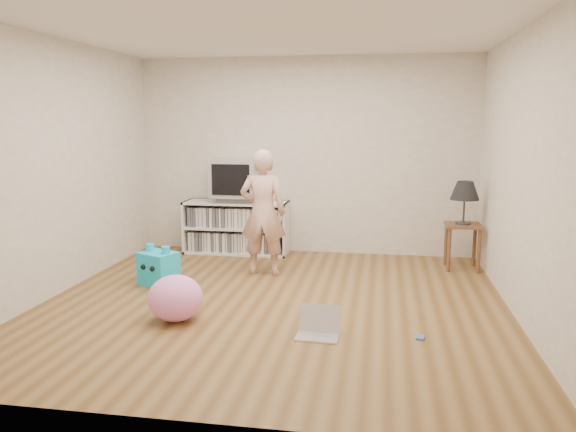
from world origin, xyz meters
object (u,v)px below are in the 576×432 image
at_px(crt_tv, 236,178).
at_px(table_lamp, 465,192).
at_px(side_table, 463,235).
at_px(plush_blue, 159,268).
at_px(person, 263,212).
at_px(plush_pink, 175,298).
at_px(laptop, 319,328).
at_px(dvd_deck, 236,199).
at_px(media_unit, 237,227).

bearing_deg(crt_tv, table_lamp, -7.23).
relative_size(crt_tv, side_table, 1.09).
xyz_separation_m(side_table, plush_blue, (-3.35, -1.23, -0.23)).
xyz_separation_m(table_lamp, person, (-2.31, -0.62, -0.21)).
bearing_deg(side_table, table_lamp, 0.00).
height_order(person, plush_pink, person).
height_order(table_lamp, laptop, table_lamp).
distance_m(table_lamp, plush_pink, 3.65).
distance_m(crt_tv, table_lamp, 2.92).
distance_m(dvd_deck, plush_pink, 2.70).
relative_size(side_table, table_lamp, 1.07).
height_order(media_unit, crt_tv, crt_tv).
height_order(media_unit, dvd_deck, dvd_deck).
height_order(plush_blue, plush_pink, plush_blue).
bearing_deg(dvd_deck, plush_blue, -105.93).
bearing_deg(plush_blue, side_table, 44.25).
distance_m(dvd_deck, plush_blue, 1.75).
bearing_deg(laptop, person, 118.37).
bearing_deg(person, laptop, 113.27).
height_order(crt_tv, person, person).
xyz_separation_m(crt_tv, plush_blue, (-0.46, -1.60, -0.83)).
bearing_deg(table_lamp, crt_tv, 172.77).
bearing_deg(plush_pink, crt_tv, 92.91).
bearing_deg(media_unit, crt_tv, -90.00).
bearing_deg(plush_pink, media_unit, 92.89).
distance_m(media_unit, laptop, 3.16).
bearing_deg(media_unit, plush_pink, -87.11).
xyz_separation_m(dvd_deck, crt_tv, (0.00, -0.00, 0.29)).
bearing_deg(table_lamp, media_unit, 172.40).
distance_m(side_table, laptop, 2.84).
bearing_deg(table_lamp, side_table, 0.00).
distance_m(crt_tv, side_table, 2.98).
bearing_deg(dvd_deck, plush_pink, -87.09).
xyz_separation_m(dvd_deck, laptop, (1.44, -2.78, -0.67)).
bearing_deg(side_table, dvd_deck, 172.71).
distance_m(person, plush_blue, 1.32).
bearing_deg(plush_blue, person, 54.73).
bearing_deg(side_table, crt_tv, 172.77).
relative_size(media_unit, plush_pink, 2.87).
relative_size(side_table, laptop, 1.52).
distance_m(person, plush_pink, 1.79).
relative_size(crt_tv, laptop, 1.66).
bearing_deg(person, plush_blue, 28.43).
height_order(laptop, plush_pink, plush_pink).
distance_m(media_unit, plush_blue, 1.69).
xyz_separation_m(media_unit, crt_tv, (0.00, -0.02, 0.67)).
xyz_separation_m(table_lamp, plush_pink, (-2.76, -2.27, -0.73)).
relative_size(crt_tv, table_lamp, 1.17).
bearing_deg(plush_pink, side_table, 39.51).
relative_size(table_lamp, plush_pink, 1.06).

